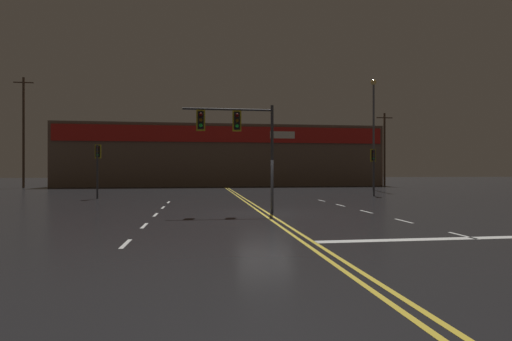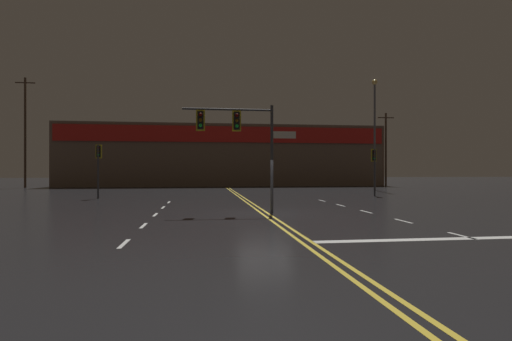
{
  "view_description": "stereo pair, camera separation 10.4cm",
  "coord_description": "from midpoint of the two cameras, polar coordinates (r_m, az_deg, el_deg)",
  "views": [
    {
      "loc": [
        -2.96,
        -18.4,
        1.99
      ],
      "look_at": [
        0.0,
        2.99,
        2.0
      ],
      "focal_mm": 28.0,
      "sensor_mm": 36.0,
      "label": 1
    },
    {
      "loc": [
        -2.85,
        -18.41,
        1.99
      ],
      "look_at": [
        0.0,
        2.99,
        2.0
      ],
      "focal_mm": 28.0,
      "sensor_mm": 36.0,
      "label": 2
    }
  ],
  "objects": [
    {
      "name": "traffic_signal_corner_northeast",
      "position": [
        32.61,
        16.33,
        1.25
      ],
      "size": [
        0.42,
        0.36,
        3.7
      ],
      "color": "#38383D",
      "rests_on": "ground"
    },
    {
      "name": "utility_pole_row",
      "position": [
        49.84,
        -9.54,
        4.5
      ],
      "size": [
        46.63,
        0.26,
        12.87
      ],
      "color": "#4C3828",
      "rests_on": "ground"
    },
    {
      "name": "traffic_signal_median",
      "position": [
        19.14,
        -3.13,
        5.77
      ],
      "size": [
        4.35,
        0.36,
        5.16
      ],
      "color": "#38383D",
      "rests_on": "ground"
    },
    {
      "name": "road_markings",
      "position": [
        17.48,
        4.98,
        -6.55
      ],
      "size": [
        14.81,
        60.0,
        0.01
      ],
      "color": "gold",
      "rests_on": "ground"
    },
    {
      "name": "streetlight_median_approach",
      "position": [
        42.26,
        16.39,
        6.77
      ],
      "size": [
        0.56,
        0.56,
        11.21
      ],
      "color": "#59595E",
      "rests_on": "ground"
    },
    {
      "name": "ground_plane",
      "position": [
        18.74,
        1.1,
        -6.12
      ],
      "size": [
        200.0,
        200.0,
        0.0
      ],
      "primitive_type": "plane",
      "color": "black"
    },
    {
      "name": "traffic_signal_corner_northwest",
      "position": [
        30.73,
        -21.77,
        1.56
      ],
      "size": [
        0.42,
        0.36,
        3.87
      ],
      "color": "#38383D",
      "rests_on": "ground"
    },
    {
      "name": "building_backdrop",
      "position": [
        55.01,
        -4.84,
        2.04
      ],
      "size": [
        41.77,
        10.23,
        7.94
      ],
      "color": "brown",
      "rests_on": "ground"
    }
  ]
}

